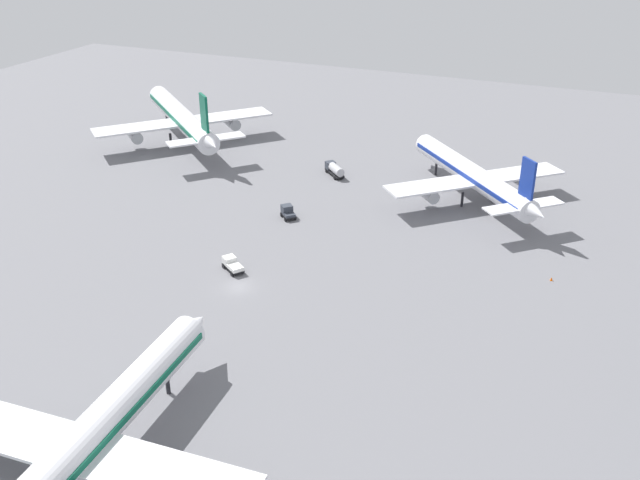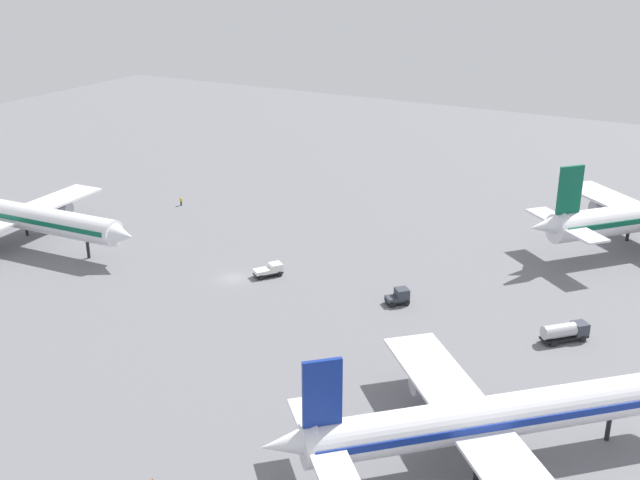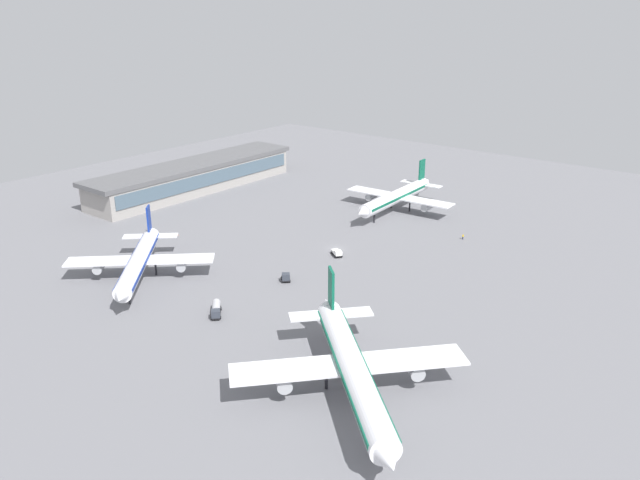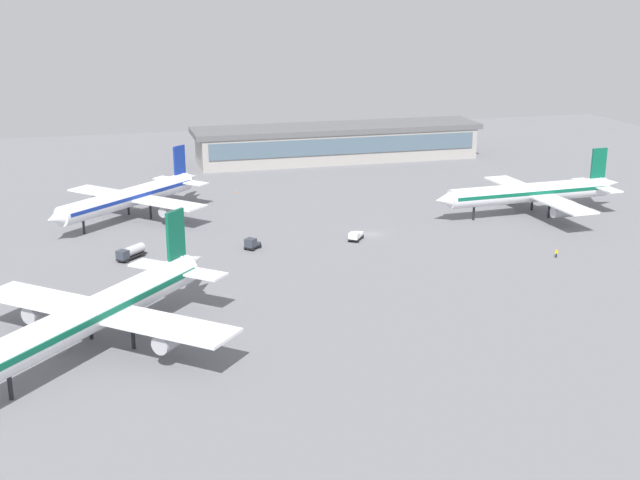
% 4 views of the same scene
% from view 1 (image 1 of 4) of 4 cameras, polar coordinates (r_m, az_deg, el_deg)
% --- Properties ---
extents(ground, '(288.00, 288.00, 0.00)m').
position_cam_1_polar(ground, '(109.19, -6.61, -3.78)').
color(ground, slate).
extents(airplane_at_gate, '(39.86, 42.88, 16.05)m').
position_cam_1_polar(airplane_at_gate, '(173.24, -11.05, 9.63)').
color(airplane_at_gate, white).
rests_on(airplane_at_gate, ground).
extents(airplane_taxiing, '(47.23, 37.88, 14.37)m').
position_cam_1_polar(airplane_taxiing, '(77.42, -18.09, -14.88)').
color(airplane_taxiing, white).
rests_on(airplane_taxiing, ground).
extents(airplane_distant, '(36.80, 35.29, 13.97)m').
position_cam_1_polar(airplane_distant, '(140.17, 12.18, 5.15)').
color(airplane_distant, white).
rests_on(airplane_distant, ground).
extents(pushback_tractor, '(4.09, 4.69, 1.90)m').
position_cam_1_polar(pushback_tractor, '(113.60, -7.09, -1.97)').
color(pushback_tractor, black).
rests_on(pushback_tractor, ground).
extents(fuel_truck, '(5.78, 5.82, 2.50)m').
position_cam_1_polar(fuel_truck, '(150.38, 1.19, 5.73)').
color(fuel_truck, black).
rests_on(fuel_truck, ground).
extents(baggage_tug, '(3.71, 3.70, 2.30)m').
position_cam_1_polar(baggage_tug, '(130.77, -2.62, 2.29)').
color(baggage_tug, black).
rests_on(baggage_tug, ground).
extents(safety_cone_near_gate, '(0.44, 0.44, 0.60)m').
position_cam_1_polar(safety_cone_near_gate, '(115.77, 18.15, -2.99)').
color(safety_cone_near_gate, '#EA590C').
rests_on(safety_cone_near_gate, ground).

